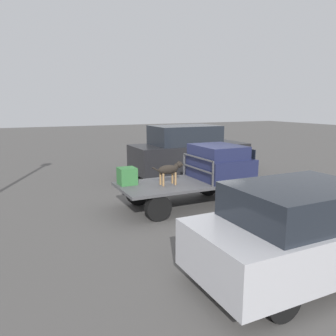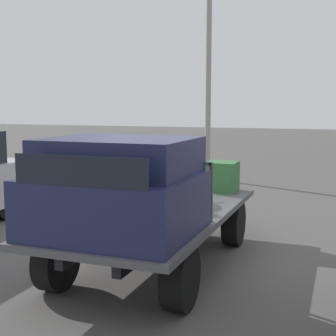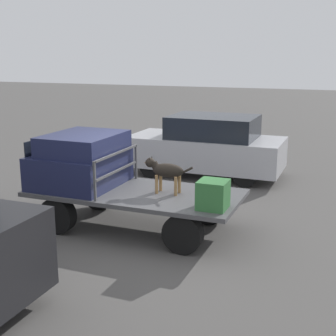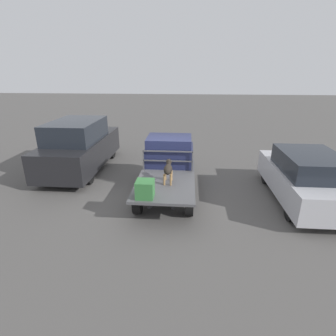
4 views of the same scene
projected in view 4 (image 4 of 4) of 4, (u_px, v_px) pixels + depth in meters
ground_plane at (167, 195)px, 9.09m from camera, size 80.00×80.00×0.00m
flatbed_truck at (167, 180)px, 8.90m from camera, size 4.05×1.86×0.76m
truck_cab at (169, 151)px, 9.75m from camera, size 1.53×1.74×1.04m
truck_headboard at (168, 158)px, 9.01m from camera, size 0.04×1.74×0.73m
dog at (168, 169)px, 8.12m from camera, size 0.98×0.26×0.69m
cargo_crate at (145, 189)px, 7.21m from camera, size 0.49×0.49×0.49m
parked_sedan at (305, 177)px, 8.39m from camera, size 4.23×1.87×1.69m
parked_pickup_far at (80, 146)px, 11.10m from camera, size 5.01×2.03×2.15m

